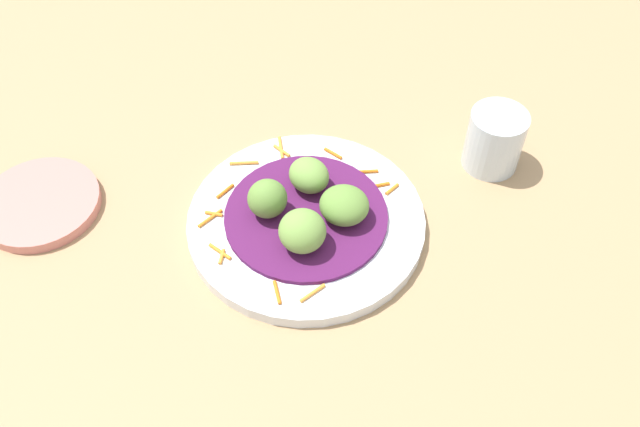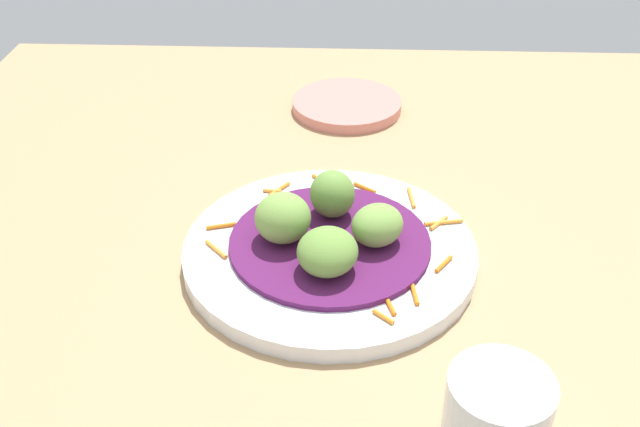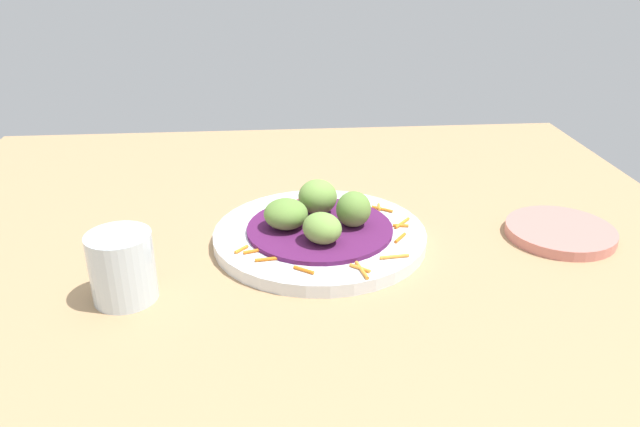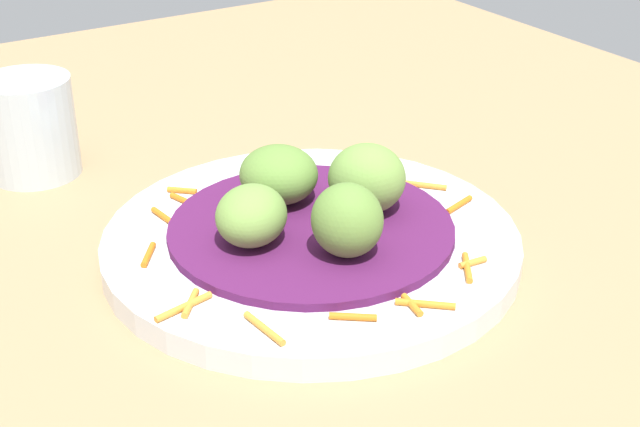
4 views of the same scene
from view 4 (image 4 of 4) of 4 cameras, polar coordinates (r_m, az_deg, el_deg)
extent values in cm
cube|color=tan|center=(60.65, -6.11, -3.60)|extent=(110.00, 110.00, 2.00)
cylinder|color=silver|center=(59.87, -0.55, -1.87)|extent=(27.15, 27.15, 1.60)
cylinder|color=#51194C|center=(59.34, -0.56, -0.96)|extent=(18.61, 18.61, 0.56)
cylinder|color=orange|center=(63.92, -8.68, 0.84)|extent=(1.02, 2.22, 0.40)
cylinder|color=orange|center=(63.27, 8.64, 0.54)|extent=(2.83, 1.21, 0.40)
cylinder|color=orange|center=(50.02, -3.49, -7.15)|extent=(0.75, 3.52, 0.40)
cylinder|color=orange|center=(61.58, -9.52, -0.33)|extent=(0.82, 3.55, 0.40)
cylinder|color=orange|center=(52.09, 5.76, -5.69)|extent=(0.73, 2.06, 0.40)
cylinder|color=orange|center=(65.28, -8.59, 1.44)|extent=(1.83, 1.71, 0.40)
cylinder|color=orange|center=(56.58, 9.49, -3.02)|extent=(1.91, 0.56, 0.40)
cylinder|color=orange|center=(52.50, -8.08, -5.55)|extent=(1.99, 2.28, 0.40)
cylinder|color=orange|center=(57.22, -10.46, -2.73)|extent=(1.84, 2.34, 0.40)
cylinder|color=orange|center=(50.88, 2.07, -6.44)|extent=(2.36, 1.92, 0.40)
cylinder|color=orange|center=(55.99, 9.16, -3.34)|extent=(2.10, 2.76, 0.40)
cylinder|color=orange|center=(52.25, 6.58, -5.62)|extent=(2.82, 2.55, 0.40)
cylinder|color=orange|center=(52.23, -8.49, -5.77)|extent=(3.77, 1.12, 0.40)
cylinder|color=orange|center=(65.72, 6.51, 1.77)|extent=(2.44, 2.64, 0.40)
ellipsoid|color=#759E47|center=(56.54, -4.30, -0.12)|extent=(6.64, 6.62, 3.73)
ellipsoid|color=olive|center=(54.91, 1.70, -0.42)|extent=(5.45, 5.57, 4.62)
ellipsoid|color=#759E47|center=(60.21, 2.94, 2.20)|extent=(6.35, 6.35, 4.60)
ellipsoid|color=olive|center=(61.68, -2.59, 2.45)|extent=(6.38, 6.60, 3.80)
cylinder|color=silver|center=(73.30, -17.60, 5.16)|extent=(6.92, 6.92, 7.68)
camera|label=1|loc=(0.97, 34.12, 43.39)|focal=38.73mm
camera|label=2|loc=(1.03, -20.93, 32.82)|focal=41.41mm
camera|label=3|loc=(0.66, -76.89, 12.66)|focal=34.46mm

